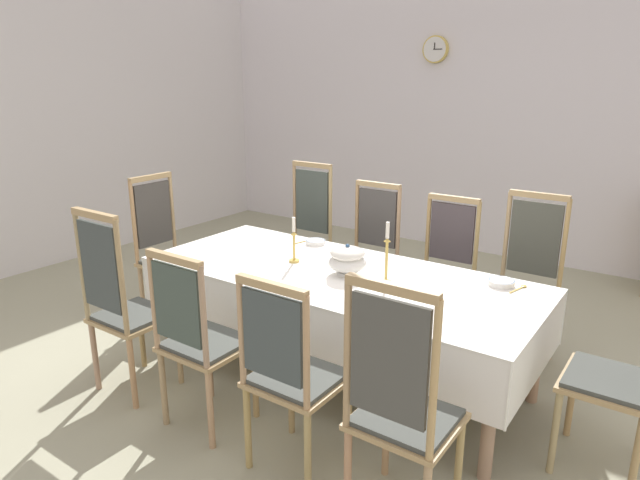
# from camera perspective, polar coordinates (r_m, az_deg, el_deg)

# --- Properties ---
(ground) EXTENTS (7.55, 6.24, 0.04)m
(ground) POSITION_cam_1_polar(r_m,az_deg,el_deg) (4.02, 2.77, -12.96)
(ground) COLOR #9E9D81
(back_wall) EXTENTS (7.55, 0.08, 3.21)m
(back_wall) POSITION_cam_1_polar(r_m,az_deg,el_deg) (6.42, 18.72, 12.45)
(back_wall) COLOR silver
(back_wall) RESTS_ON ground
(left_wall) EXTENTS (0.08, 6.24, 3.21)m
(left_wall) POSITION_cam_1_polar(r_m,az_deg,el_deg) (6.42, -27.75, 11.46)
(left_wall) COLOR silver
(left_wall) RESTS_ON ground
(dining_table) EXTENTS (2.56, 1.06, 0.73)m
(dining_table) POSITION_cam_1_polar(r_m,az_deg,el_deg) (3.63, 1.79, -4.37)
(dining_table) COLOR #9F8461
(dining_table) RESTS_ON ground
(tablecloth) EXTENTS (2.58, 1.08, 0.36)m
(tablecloth) POSITION_cam_1_polar(r_m,az_deg,el_deg) (3.64, 1.79, -4.61)
(tablecloth) COLOR white
(tablecloth) RESTS_ON dining_table
(chair_south_a) EXTENTS (0.44, 0.42, 1.21)m
(chair_south_a) POSITION_cam_1_polar(r_m,az_deg,el_deg) (3.66, -19.57, -6.08)
(chair_south_a) COLOR #A38550
(chair_south_a) RESTS_ON ground
(chair_north_a) EXTENTS (0.44, 0.42, 1.23)m
(chair_north_a) POSITION_cam_1_polar(r_m,az_deg,el_deg) (4.91, -1.61, 0.62)
(chair_north_a) COLOR #A2875E
(chair_north_a) RESTS_ON ground
(chair_south_b) EXTENTS (0.44, 0.42, 1.08)m
(chair_south_b) POSITION_cam_1_polar(r_m,az_deg,el_deg) (3.21, -12.34, -9.65)
(chair_south_b) COLOR #A6805C
(chair_south_b) RESTS_ON ground
(chair_north_b) EXTENTS (0.44, 0.42, 1.13)m
(chair_north_b) POSITION_cam_1_polar(r_m,az_deg,el_deg) (4.56, 5.02, -1.12)
(chair_north_b) COLOR #9F875B
(chair_north_b) RESTS_ON ground
(chair_south_c) EXTENTS (0.44, 0.42, 1.07)m
(chair_south_c) POSITION_cam_1_polar(r_m,az_deg,el_deg) (2.81, -3.05, -13.26)
(chair_south_c) COLOR #A38654
(chair_south_c) RESTS_ON ground
(chair_north_c) EXTENTS (0.44, 0.42, 1.10)m
(chair_north_c) POSITION_cam_1_polar(r_m,az_deg,el_deg) (4.29, 12.49, -2.75)
(chair_north_c) COLOR #A08F53
(chair_north_c) RESTS_ON ground
(chair_south_d) EXTENTS (0.44, 0.42, 1.20)m
(chair_south_d) POSITION_cam_1_polar(r_m,az_deg,el_deg) (2.51, 8.20, -16.34)
(chair_south_d) COLOR #AA8258
(chair_south_d) RESTS_ON ground
(chair_north_d) EXTENTS (0.44, 0.42, 1.19)m
(chair_north_d) POSITION_cam_1_polar(r_m,az_deg,el_deg) (4.11, 20.29, -3.79)
(chair_north_d) COLOR #A88555
(chair_north_d) RESTS_ON ground
(chair_head_west) EXTENTS (0.42, 0.44, 1.19)m
(chair_head_west) POSITION_cam_1_polar(r_m,az_deg,el_deg) (4.74, -15.50, -0.74)
(chair_head_west) COLOR tan
(chair_head_west) RESTS_ON ground
(chair_head_east) EXTENTS (0.42, 0.44, 1.21)m
(chair_head_east) POSITION_cam_1_polar(r_m,az_deg,el_deg) (3.15, 28.94, -11.11)
(chair_head_east) COLOR tan
(chair_head_east) RESTS_ON ground
(soup_tureen) EXTENTS (0.25, 0.25, 0.20)m
(soup_tureen) POSITION_cam_1_polar(r_m,az_deg,el_deg) (3.54, 2.81, -2.02)
(soup_tureen) COLOR silver
(soup_tureen) RESTS_ON tablecloth
(candlestick_west) EXTENTS (0.07, 0.07, 0.31)m
(candlestick_west) POSITION_cam_1_polar(r_m,az_deg,el_deg) (3.76, -2.68, -0.48)
(candlestick_west) COLOR gold
(candlestick_west) RESTS_ON tablecloth
(candlestick_east) EXTENTS (0.07, 0.07, 0.39)m
(candlestick_east) POSITION_cam_1_polar(r_m,az_deg,el_deg) (3.38, 6.82, -1.89)
(candlestick_east) COLOR gold
(candlestick_east) RESTS_ON tablecloth
(bowl_near_left) EXTENTS (0.16, 0.16, 0.04)m
(bowl_near_left) POSITION_cam_1_polar(r_m,az_deg,el_deg) (3.55, 18.06, -4.11)
(bowl_near_left) COLOR silver
(bowl_near_left) RESTS_ON tablecloth
(bowl_near_right) EXTENTS (0.15, 0.15, 0.03)m
(bowl_near_right) POSITION_cam_1_polar(r_m,az_deg,el_deg) (4.19, -0.46, -0.17)
(bowl_near_right) COLOR silver
(bowl_near_right) RESTS_ON tablecloth
(spoon_primary) EXTENTS (0.06, 0.17, 0.01)m
(spoon_primary) POSITION_cam_1_polar(r_m,az_deg,el_deg) (3.55, 19.95, -4.55)
(spoon_primary) COLOR gold
(spoon_primary) RESTS_ON tablecloth
(spoon_secondary) EXTENTS (0.06, 0.17, 0.01)m
(spoon_secondary) POSITION_cam_1_polar(r_m,az_deg,el_deg) (4.27, -1.34, -0.04)
(spoon_secondary) COLOR gold
(spoon_secondary) RESTS_ON tablecloth
(mounted_clock) EXTENTS (0.29, 0.06, 0.29)m
(mounted_clock) POSITION_cam_1_polar(r_m,az_deg,el_deg) (6.64, 11.73, 18.55)
(mounted_clock) COLOR #D1B251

